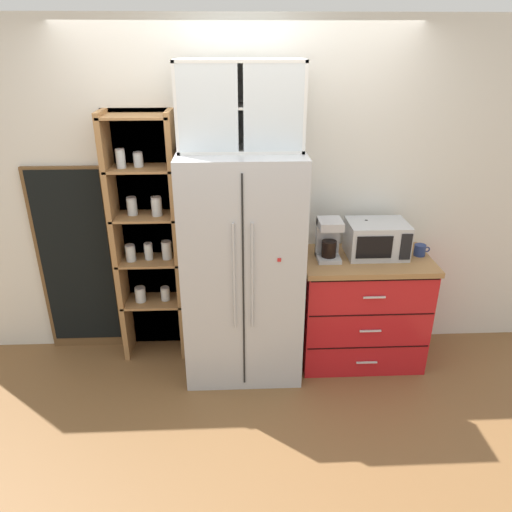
{
  "coord_description": "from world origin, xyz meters",
  "views": [
    {
      "loc": [
        -0.04,
        -3.16,
        2.38
      ],
      "look_at": [
        0.1,
        0.02,
        0.94
      ],
      "focal_mm": 33.64,
      "sensor_mm": 36.0,
      "label": 1
    }
  ],
  "objects": [
    {
      "name": "coffee_maker",
      "position": [
        0.64,
        0.08,
        1.04
      ],
      "size": [
        0.17,
        0.2,
        0.31
      ],
      "color": "#B7B7BC",
      "rests_on": "counter_cabinet"
    },
    {
      "name": "pantry_shelf_column",
      "position": [
        -0.72,
        0.28,
        1.0
      ],
      "size": [
        0.54,
        0.31,
        1.95
      ],
      "color": "brown",
      "rests_on": "ground"
    },
    {
      "name": "upper_cabinet",
      "position": [
        0.0,
        0.06,
        1.99
      ],
      "size": [
        0.82,
        0.32,
        0.56
      ],
      "color": "silver",
      "rests_on": "refrigerator"
    },
    {
      "name": "bottle_clear",
      "position": [
        0.93,
        0.17,
        1.0
      ],
      "size": [
        0.06,
        0.06,
        0.26
      ],
      "color": "silver",
      "rests_on": "counter_cabinet"
    },
    {
      "name": "wall_back_cream",
      "position": [
        0.0,
        0.4,
        1.27
      ],
      "size": [
        5.01,
        0.1,
        2.55
      ],
      "primitive_type": "cube",
      "color": "silver",
      "rests_on": "ground"
    },
    {
      "name": "chalkboard_menu",
      "position": [
        -1.3,
        0.33,
        0.78
      ],
      "size": [
        0.6,
        0.04,
        1.54
      ],
      "color": "brown",
      "rests_on": "ground"
    },
    {
      "name": "ground_plane",
      "position": [
        0.0,
        0.0,
        0.0
      ],
      "size": [
        10.71,
        10.71,
        0.0
      ],
      "primitive_type": "plane",
      "color": "brown"
    },
    {
      "name": "refrigerator",
      "position": [
        0.0,
        0.02,
        0.86
      ],
      "size": [
        0.85,
        0.69,
        1.71
      ],
      "color": "#B7BABF",
      "rests_on": "ground"
    },
    {
      "name": "counter_cabinet",
      "position": [
        0.93,
        0.07,
        0.45
      ],
      "size": [
        0.97,
        0.59,
        0.89
      ],
      "color": "red",
      "rests_on": "ground"
    },
    {
      "name": "mug_navy",
      "position": [
        1.34,
        0.09,
        0.93
      ],
      "size": [
        0.12,
        0.09,
        0.09
      ],
      "color": "navy",
      "rests_on": "counter_cabinet"
    },
    {
      "name": "mug_red",
      "position": [
        0.94,
        0.03,
        0.93
      ],
      "size": [
        0.11,
        0.08,
        0.09
      ],
      "color": "red",
      "rests_on": "counter_cabinet"
    },
    {
      "name": "microwave",
      "position": [
        1.01,
        0.12,
        1.02
      ],
      "size": [
        0.44,
        0.33,
        0.26
      ],
      "color": "#B7BABF",
      "rests_on": "counter_cabinet"
    }
  ]
}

